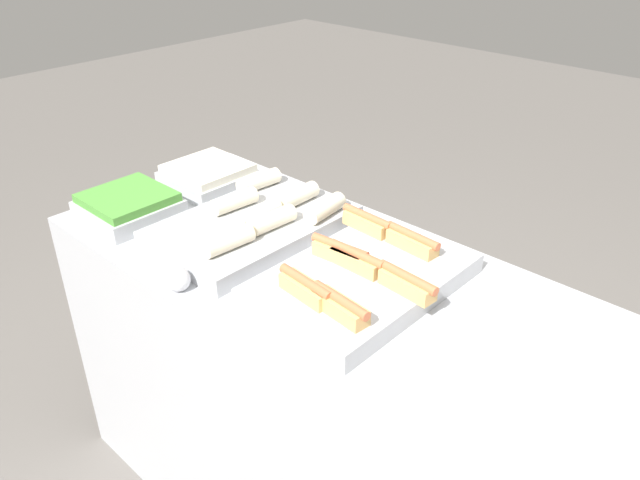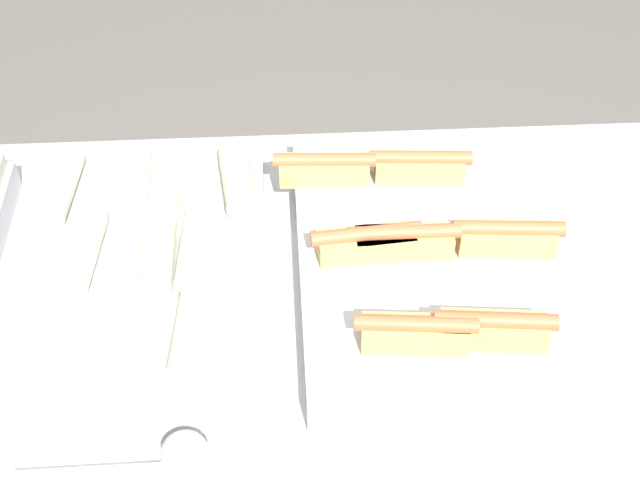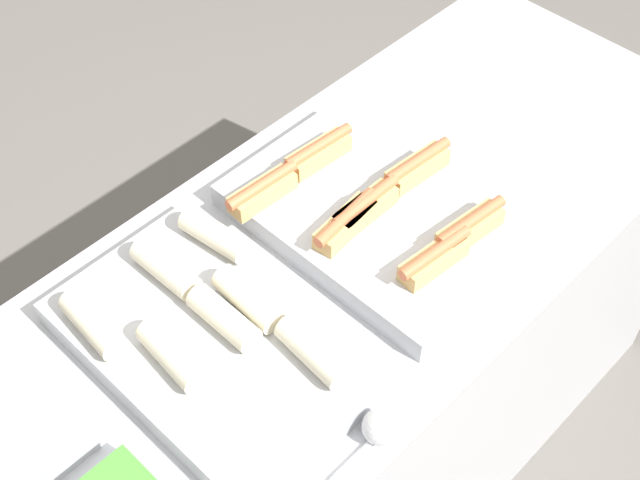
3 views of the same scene
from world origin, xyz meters
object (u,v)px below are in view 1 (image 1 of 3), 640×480
Objects in this scene: tray_side_back at (209,176)px; serving_spoon_near at (176,279)px; tray_side_front at (129,206)px; tray_hotdogs at (363,277)px; tray_wraps at (256,223)px.

tray_side_back is 0.59m from serving_spoon_near.
tray_side_front is 1.00× the size of tray_side_back.
tray_hotdogs is 2.21× the size of serving_spoon_near.
tray_hotdogs reaches higher than tray_wraps.
tray_wraps is 2.24× the size of serving_spoon_near.
tray_hotdogs is at bearing 13.38° from tray_side_front.
tray_hotdogs is 0.39m from tray_wraps.
tray_hotdogs reaches higher than tray_side_back.
tray_hotdogs is 2.17× the size of tray_side_front.
tray_hotdogs is at bearing 42.84° from serving_spoon_near.
tray_wraps reaches higher than tray_side_front.
serving_spoon_near is (0.41, -0.13, -0.01)m from tray_side_front.
tray_side_back is (-0.35, 0.11, 0.00)m from tray_wraps.
tray_side_front is at bearing -166.62° from tray_hotdogs.
tray_wraps reaches higher than serving_spoon_near.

